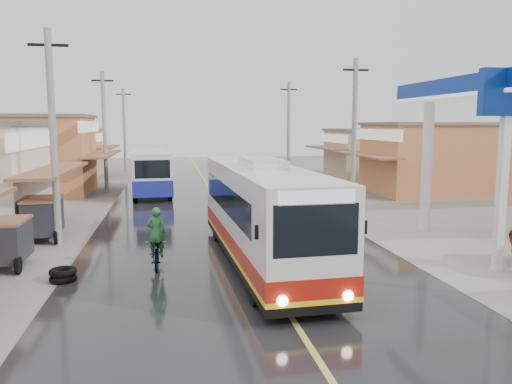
% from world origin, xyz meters
% --- Properties ---
extents(ground, '(120.00, 120.00, 0.00)m').
position_xyz_m(ground, '(0.00, 0.00, 0.00)').
color(ground, slate).
rests_on(ground, ground).
extents(road, '(12.00, 90.00, 0.02)m').
position_xyz_m(road, '(0.00, 15.00, 0.01)').
color(road, black).
rests_on(road, ground).
extents(centre_line, '(0.15, 90.00, 0.01)m').
position_xyz_m(centre_line, '(0.00, 15.00, 0.02)').
color(centre_line, '#D8CC4C').
rests_on(centre_line, road).
extents(utility_poles_left, '(1.60, 50.00, 8.00)m').
position_xyz_m(utility_poles_left, '(-7.00, 16.00, 0.00)').
color(utility_poles_left, gray).
rests_on(utility_poles_left, ground).
extents(utility_poles_right, '(1.60, 36.00, 8.00)m').
position_xyz_m(utility_poles_right, '(7.00, 15.00, 0.00)').
color(utility_poles_right, gray).
rests_on(utility_poles_right, ground).
extents(coach_bus, '(2.91, 11.13, 3.45)m').
position_xyz_m(coach_bus, '(0.17, 5.29, 1.66)').
color(coach_bus, silver).
rests_on(coach_bus, road).
extents(second_bus, '(2.85, 8.74, 2.86)m').
position_xyz_m(second_bus, '(-4.01, 22.59, 1.54)').
color(second_bus, silver).
rests_on(second_bus, road).
extents(cyclist, '(0.65, 1.84, 1.99)m').
position_xyz_m(cyclist, '(-3.23, 5.27, 0.65)').
color(cyclist, black).
rests_on(cyclist, ground).
extents(tricycle_near, '(1.35, 2.04, 1.56)m').
position_xyz_m(tricycle_near, '(-7.97, 6.07, 0.89)').
color(tricycle_near, '#26262D').
rests_on(tricycle_near, ground).
extents(tricycle_far, '(1.59, 2.23, 1.70)m').
position_xyz_m(tricycle_far, '(-7.76, 9.90, 0.97)').
color(tricycle_far, '#26262D').
rests_on(tricycle_far, ground).
extents(tyre_stack, '(0.78, 0.78, 0.40)m').
position_xyz_m(tyre_stack, '(-5.91, 4.26, 0.20)').
color(tyre_stack, black).
rests_on(tyre_stack, ground).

